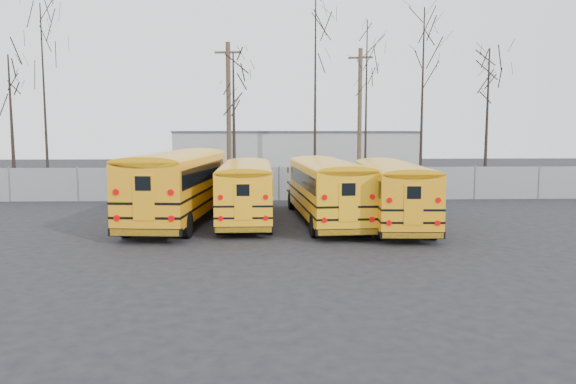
{
  "coord_description": "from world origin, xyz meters",
  "views": [
    {
      "loc": [
        -0.85,
        -21.7,
        4.26
      ],
      "look_at": [
        0.13,
        2.12,
        1.6
      ],
      "focal_mm": 35.0,
      "sensor_mm": 36.0,
      "label": 1
    }
  ],
  "objects_px": {
    "bus_d": "(392,188)",
    "utility_pole_right": "(360,116)",
    "bus_b": "(246,186)",
    "utility_pole_left": "(229,116)",
    "bus_c": "(326,185)",
    "bus_a": "(179,180)"
  },
  "relations": [
    {
      "from": "bus_c",
      "to": "utility_pole_right",
      "type": "height_order",
      "value": "utility_pole_right"
    },
    {
      "from": "bus_c",
      "to": "bus_a",
      "type": "bearing_deg",
      "value": 171.8
    },
    {
      "from": "utility_pole_left",
      "to": "bus_c",
      "type": "bearing_deg",
      "value": -60.92
    },
    {
      "from": "bus_b",
      "to": "bus_d",
      "type": "bearing_deg",
      "value": -12.43
    },
    {
      "from": "utility_pole_left",
      "to": "bus_a",
      "type": "bearing_deg",
      "value": -90.69
    },
    {
      "from": "bus_d",
      "to": "utility_pole_right",
      "type": "distance_m",
      "value": 18.14
    },
    {
      "from": "utility_pole_left",
      "to": "utility_pole_right",
      "type": "xyz_separation_m",
      "value": [
        9.52,
        4.38,
        0.14
      ]
    },
    {
      "from": "bus_a",
      "to": "bus_c",
      "type": "relative_size",
      "value": 1.13
    },
    {
      "from": "bus_c",
      "to": "utility_pole_right",
      "type": "distance_m",
      "value": 17.82
    },
    {
      "from": "bus_b",
      "to": "bus_c",
      "type": "height_order",
      "value": "bus_c"
    },
    {
      "from": "bus_a",
      "to": "bus_d",
      "type": "bearing_deg",
      "value": -2.3
    },
    {
      "from": "bus_c",
      "to": "bus_b",
      "type": "bearing_deg",
      "value": 167.31
    },
    {
      "from": "bus_d",
      "to": "utility_pole_right",
      "type": "height_order",
      "value": "utility_pole_right"
    },
    {
      "from": "bus_b",
      "to": "bus_c",
      "type": "xyz_separation_m",
      "value": [
        3.67,
        -0.57,
        0.08
      ]
    },
    {
      "from": "bus_a",
      "to": "utility_pole_left",
      "type": "relative_size",
      "value": 1.21
    },
    {
      "from": "bus_b",
      "to": "utility_pole_left",
      "type": "height_order",
      "value": "utility_pole_left"
    },
    {
      "from": "bus_a",
      "to": "utility_pole_left",
      "type": "distance_m",
      "value": 12.54
    },
    {
      "from": "bus_b",
      "to": "bus_d",
      "type": "xyz_separation_m",
      "value": [
        6.49,
        -1.37,
        0.03
      ]
    },
    {
      "from": "bus_a",
      "to": "bus_c",
      "type": "distance_m",
      "value": 6.75
    },
    {
      "from": "bus_b",
      "to": "utility_pole_right",
      "type": "bearing_deg",
      "value": 63.38
    },
    {
      "from": "bus_b",
      "to": "utility_pole_left",
      "type": "xyz_separation_m",
      "value": [
        -1.52,
        11.97,
        3.47
      ]
    },
    {
      "from": "bus_d",
      "to": "bus_c",
      "type": "bearing_deg",
      "value": 167.08
    }
  ]
}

